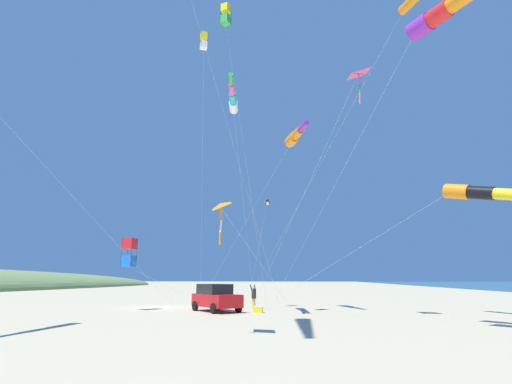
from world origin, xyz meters
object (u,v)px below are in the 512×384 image
at_px(cooler_box, 258,310).
at_px(kite_box_long_streamer_right, 204,42).
at_px(kite_windsock_long_streamer_left, 233,99).
at_px(kite_windsock_green_low_center, 267,202).
at_px(kite_windsock_magenta_far_left, 489,193).
at_px(kite_box_teal_far_right, 129,252).
at_px(kite_windsock_blue_topmost, 295,136).
at_px(kite_delta_small_distant, 358,74).
at_px(kite_windsock_orange_high_right, 445,11).
at_px(person_child_green_jacket, 212,297).
at_px(parked_car, 216,297).
at_px(kite_delta_striped_overhead, 220,207).
at_px(kite_box_rainbow_low_near, 226,15).
at_px(person_adult_flyer, 254,296).

relative_size(cooler_box, kite_box_long_streamer_right, 0.03).
relative_size(kite_windsock_long_streamer_left, kite_windsock_green_low_center, 1.86).
relative_size(kite_windsock_green_low_center, kite_windsock_magenta_far_left, 0.52).
height_order(kite_box_teal_far_right, kite_windsock_green_low_center, kite_windsock_green_low_center).
bearing_deg(kite_windsock_magenta_far_left, kite_box_teal_far_right, 160.97).
bearing_deg(kite_windsock_long_streamer_left, kite_windsock_blue_topmost, 46.84).
relative_size(kite_windsock_long_streamer_left, kite_delta_small_distant, 0.98).
distance_m(kite_windsock_orange_high_right, kite_windsock_green_low_center, 14.96).
bearing_deg(kite_delta_small_distant, kite_windsock_long_streamer_left, 169.81).
height_order(cooler_box, kite_windsock_magenta_far_left, kite_windsock_magenta_far_left).
relative_size(kite_box_long_streamer_right, kite_windsock_green_low_center, 2.70).
distance_m(kite_windsock_long_streamer_left, kite_windsock_blue_topmost, 6.04).
xyz_separation_m(kite_delta_small_distant, kite_windsock_magenta_far_left, (5.25, -3.15, -8.46)).
bearing_deg(person_child_green_jacket, kite_windsock_magenta_far_left, -37.63).
bearing_deg(cooler_box, parked_car, 168.67).
bearing_deg(kite_delta_striped_overhead, parked_car, 104.70).
relative_size(kite_box_rainbow_low_near, kite_delta_small_distant, 1.37).
bearing_deg(parked_car, kite_windsock_orange_high_right, -43.43).
height_order(kite_box_rainbow_low_near, kite_windsock_blue_topmost, kite_box_rainbow_low_near).
xyz_separation_m(kite_windsock_long_streamer_left, kite_windsock_green_low_center, (2.14, 1.72, -6.96)).
distance_m(kite_box_long_streamer_right, kite_delta_small_distant, 13.02).
xyz_separation_m(kite_windsock_orange_high_right, kite_windsock_blue_topmost, (-6.92, 13.15, -0.24)).
xyz_separation_m(person_child_green_jacket, kite_delta_striped_overhead, (4.67, -16.86, 4.39)).
xyz_separation_m(parked_car, kite_box_teal_far_right, (-6.52, -0.26, 3.14)).
xyz_separation_m(kite_windsock_green_low_center, kite_windsock_magenta_far_left, (11.37, -6.35, -1.15)).
distance_m(kite_delta_striped_overhead, kite_windsock_green_low_center, 10.52).
height_order(person_adult_flyer, kite_delta_striped_overhead, kite_delta_striped_overhead).
bearing_deg(kite_box_rainbow_low_near, kite_windsock_orange_high_right, -33.02).
xyz_separation_m(parked_car, person_child_green_jacket, (-1.62, 5.21, -0.21)).
xyz_separation_m(kite_box_rainbow_low_near, kite_windsock_orange_high_right, (11.18, -7.27, -6.52)).
bearing_deg(parked_car, kite_delta_striped_overhead, -75.30).
distance_m(person_child_green_jacket, kite_box_teal_far_right, 8.07).
relative_size(kite_windsock_orange_high_right, kite_windsock_magenta_far_left, 1.03).
distance_m(person_child_green_jacket, kite_delta_small_distant, 20.56).
height_order(person_child_green_jacket, kite_windsock_green_low_center, kite_windsock_green_low_center).
bearing_deg(kite_windsock_blue_topmost, kite_box_teal_far_right, -173.24).
relative_size(kite_delta_striped_overhead, kite_box_long_streamer_right, 0.46).
distance_m(person_child_green_jacket, kite_windsock_blue_topmost, 14.81).
relative_size(person_child_green_jacket, kite_delta_small_distant, 0.09).
xyz_separation_m(kite_windsock_long_streamer_left, kite_box_long_streamer_right, (-2.84, 2.09, 6.13)).
xyz_separation_m(cooler_box, kite_delta_striped_overhead, (-0.02, -11.03, 4.92)).
bearing_deg(kite_windsock_green_low_center, kite_windsock_blue_topmost, 53.83).
relative_size(kite_windsock_blue_topmost, kite_delta_small_distant, 0.90).
xyz_separation_m(kite_windsock_long_streamer_left, kite_box_teal_far_right, (-8.19, 2.85, -10.20)).
height_order(kite_box_teal_far_right, kite_windsock_magenta_far_left, kite_windsock_magenta_far_left).
height_order(person_child_green_jacket, kite_windsock_long_streamer_left, kite_windsock_long_streamer_left).
bearing_deg(kite_windsock_long_streamer_left, kite_box_rainbow_low_near, -98.26).
xyz_separation_m(cooler_box, kite_windsock_long_streamer_left, (-1.40, -2.49, 14.08)).
relative_size(parked_car, kite_box_rainbow_low_near, 0.22).
height_order(kite_windsock_long_streamer_left, kite_delta_small_distant, kite_delta_small_distant).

